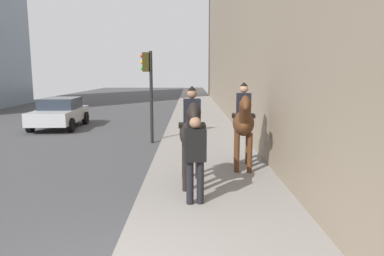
# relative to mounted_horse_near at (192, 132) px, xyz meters

# --- Properties ---
(mounted_horse_near) EXTENTS (2.15, 0.61, 2.23)m
(mounted_horse_near) POSITION_rel_mounted_horse_near_xyz_m (0.00, 0.00, 0.00)
(mounted_horse_near) COLOR black
(mounted_horse_near) RESTS_ON sidewalk_slab
(mounted_horse_far) EXTENTS (2.15, 0.72, 2.28)m
(mounted_horse_far) POSITION_rel_mounted_horse_near_xyz_m (1.41, -1.34, 0.04)
(mounted_horse_far) COLOR #4C2B16
(mounted_horse_far) RESTS_ON sidewalk_slab
(pedestrian_greeting) EXTENTS (0.31, 0.43, 1.70)m
(pedestrian_greeting) POSITION_rel_mounted_horse_near_xyz_m (-1.12, -0.05, -0.24)
(pedestrian_greeting) COLOR black
(pedestrian_greeting) RESTS_ON sidewalk_slab
(car_near_lane) EXTENTS (4.13, 2.15, 1.44)m
(car_near_lane) POSITION_rel_mounted_horse_near_xyz_m (9.22, 6.34, -0.59)
(car_near_lane) COLOR #B7BABF
(car_near_lane) RESTS_ON ground
(traffic_light_near_curb) EXTENTS (0.20, 0.44, 3.42)m
(traffic_light_near_curb) POSITION_rel_mounted_horse_near_xyz_m (5.44, 1.58, 0.97)
(traffic_light_near_curb) COLOR black
(traffic_light_near_curb) RESTS_ON ground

